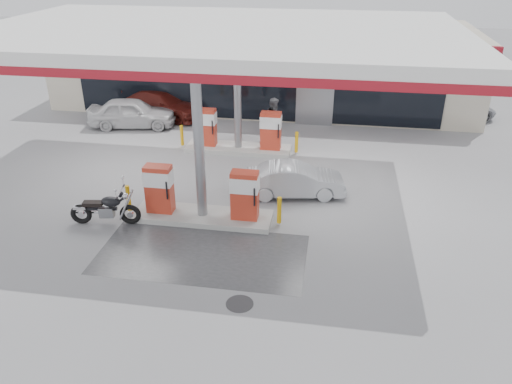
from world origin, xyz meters
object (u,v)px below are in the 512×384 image
sedan_white (132,113)px  hatchback_silver (295,180)px  parked_car_left (164,104)px  parked_motorcycle (106,209)px  pump_island_near (202,199)px  pump_island_far (238,135)px  parked_car_right (456,109)px  attendant (274,119)px

sedan_white → hatchback_silver: bearing=-135.4°
sedan_white → parked_car_left: sedan_white is taller
parked_motorcycle → sedan_white: size_ratio=0.54×
parked_motorcycle → parked_car_left: 10.93m
pump_island_near → pump_island_far: same height
sedan_white → parked_car_left: (0.98, 1.80, -0.04)m
pump_island_near → parked_car_left: (-4.67, 10.00, -0.04)m
pump_island_far → parked_motorcycle: pump_island_far is taller
sedan_white → parked_car_right: size_ratio=1.04×
sedan_white → hatchback_silver: 10.35m
pump_island_far → parked_car_left: bearing=139.4°
parked_car_right → sedan_white: bearing=82.3°
pump_island_near → parked_motorcycle: (-2.92, -0.79, -0.20)m
attendant → hatchback_silver: attendant is taller
attendant → pump_island_near: bearing=176.0°
pump_island_near → pump_island_far: 6.00m
pump_island_far → hatchback_silver: size_ratio=1.47×
parked_car_left → pump_island_far: bearing=-111.5°
pump_island_far → parked_motorcycle: bearing=-113.3°
pump_island_near → sedan_white: size_ratio=1.24×
attendant → hatchback_silver: (1.43, -5.32, -0.40)m
hatchback_silver → parked_car_left: size_ratio=0.76×
sedan_white → attendant: (7.00, -0.68, 0.27)m
hatchback_silver → parked_car_right: bearing=-46.6°
parked_motorcycle → parked_car_left: parked_car_left is taller
pump_island_near → parked_car_left: size_ratio=1.11×
pump_island_far → sedan_white: 6.06m
parked_motorcycle → attendant: 9.35m
pump_island_far → parked_car_left: 6.15m
sedan_white → parked_car_right: (15.65, 3.69, -0.15)m
pump_island_near → pump_island_far: (0.00, 6.00, 0.00)m
parked_motorcycle → parked_car_right: parked_motorcycle is taller
parked_motorcycle → attendant: (4.27, 8.31, 0.46)m
pump_island_near → hatchback_silver: (2.78, 2.20, -0.13)m
sedan_white → parked_motorcycle: bearing=-173.1°
parked_motorcycle → parked_car_right: (12.92, 12.68, 0.04)m
hatchback_silver → parked_motorcycle: bearing=107.8°
pump_island_far → parked_car_right: (10.00, 5.89, -0.16)m
pump_island_far → sedan_white: (-5.65, 2.20, -0.01)m
pump_island_far → hatchback_silver: (2.78, -3.80, -0.13)m
attendant → pump_island_far: bearing=144.5°
attendant → parked_car_right: size_ratio=0.49×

